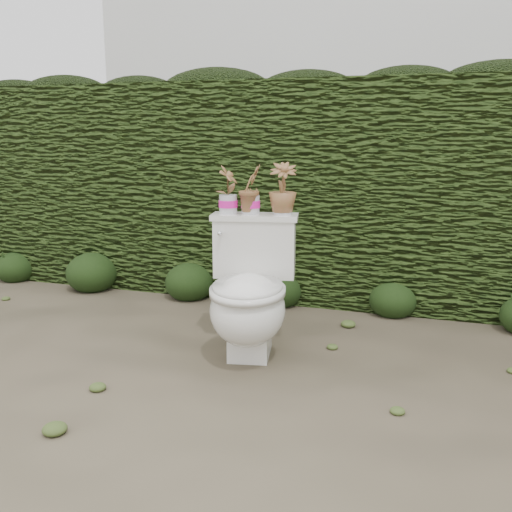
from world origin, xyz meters
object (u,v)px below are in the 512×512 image
(potted_plant_right, at_px, (283,190))
(potted_plant_left, at_px, (228,191))
(toilet, at_px, (250,295))
(potted_plant_center, at_px, (251,191))

(potted_plant_right, bearing_deg, potted_plant_left, 172.89)
(toilet, bearing_deg, potted_plant_left, 122.92)
(potted_plant_left, distance_m, potted_plant_center, 0.13)
(toilet, bearing_deg, potted_plant_center, 95.76)
(potted_plant_left, xyz_separation_m, potted_plant_center, (0.13, 0.03, 0.00))
(toilet, relative_size, potted_plant_left, 2.94)
(toilet, height_order, potted_plant_left, potted_plant_left)
(potted_plant_center, bearing_deg, potted_plant_left, 116.13)
(toilet, xyz_separation_m, potted_plant_left, (-0.20, 0.20, 0.55))
(potted_plant_left, bearing_deg, potted_plant_center, -68.98)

